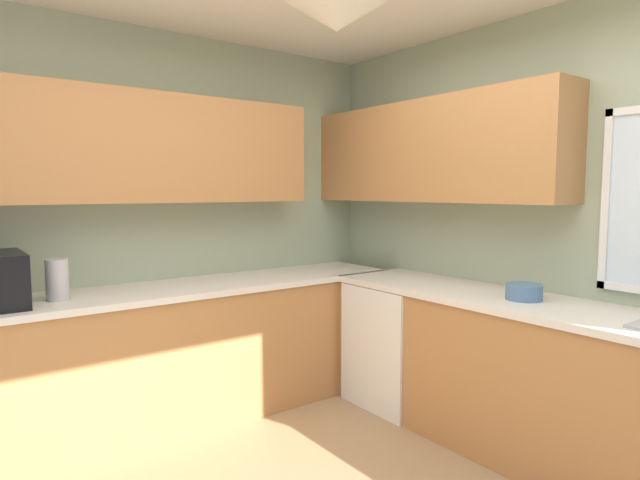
% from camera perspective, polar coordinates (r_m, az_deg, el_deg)
% --- Properties ---
extents(room_shell, '(4.10, 3.61, 2.68)m').
position_cam_1_polar(room_shell, '(3.06, 0.81, 11.38)').
color(room_shell, '#9EAD8E').
rests_on(room_shell, ground_plane).
extents(counter_run_left, '(0.65, 3.22, 0.91)m').
position_cam_1_polar(counter_run_left, '(3.68, -15.18, -11.79)').
color(counter_run_left, '#AD7542').
rests_on(counter_run_left, ground_plane).
extents(counter_run_back, '(3.19, 0.65, 0.91)m').
position_cam_1_polar(counter_run_back, '(3.23, 25.30, -14.58)').
color(counter_run_back, '#AD7542').
rests_on(counter_run_back, ground_plane).
extents(dishwasher, '(0.60, 0.60, 0.86)m').
position_cam_1_polar(dishwasher, '(3.91, 8.63, -11.01)').
color(dishwasher, white).
rests_on(dishwasher, ground_plane).
extents(kettle, '(0.12, 0.12, 0.24)m').
position_cam_1_polar(kettle, '(3.35, -26.57, -3.87)').
color(kettle, '#B7B7BC').
rests_on(kettle, counter_run_left).
extents(bowl, '(0.20, 0.20, 0.09)m').
position_cam_1_polar(bowl, '(3.24, 21.22, -5.27)').
color(bowl, '#4C7099').
rests_on(bowl, counter_run_back).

